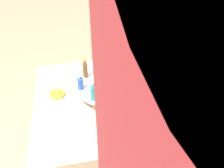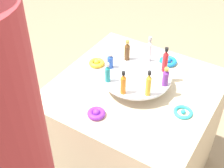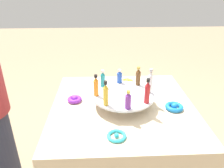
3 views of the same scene
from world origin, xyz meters
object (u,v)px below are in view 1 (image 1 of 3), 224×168
object	(u,v)px
display_stand	(109,87)
bottle_gold	(135,83)
bottle_teal	(93,92)
bottle_orange	(117,92)
ribbon_bow_gold	(57,94)
bottle_purple	(135,73)
bottle_red	(122,62)
bottle_clear	(102,61)
bottle_blue	(80,82)
bottle_brown	(85,69)
ribbon_bow_teal	(160,93)
ribbon_bow_purple	(109,132)
ribbon_bow_blue	(109,67)

from	to	relation	value
display_stand	bottle_gold	bearing A→B (deg)	-41.49
bottle_teal	bottle_orange	distance (m)	0.12
bottle_gold	ribbon_bow_gold	world-z (taller)	bottle_gold
bottle_purple	ribbon_bow_gold	distance (m)	0.45
bottle_red	bottle_clear	bearing A→B (deg)	161.01
bottle_clear	ribbon_bow_gold	bearing A→B (deg)	-160.77
bottle_blue	bottle_gold	bearing A→B (deg)	-18.99
bottle_brown	bottle_purple	size ratio (longest dim) A/B	1.17
bottle_clear	bottle_brown	distance (m)	0.12
bottle_blue	bottle_gold	xyz separation A→B (m)	(0.27, -0.09, 0.02)
bottle_gold	ribbon_bow_teal	bearing A→B (deg)	14.76
bottle_teal	ribbon_bow_purple	xyz separation A→B (m)	(0.05, -0.17, -0.11)
ribbon_bow_gold	ribbon_bow_purple	world-z (taller)	ribbon_bow_purple
display_stand	ribbon_bow_blue	size ratio (longest dim) A/B	3.48
bottle_blue	ribbon_bow_gold	distance (m)	0.18
bottle_brown	bottle_gold	world-z (taller)	bottle_gold
bottle_blue	bottle_gold	distance (m)	0.28
bottle_orange	bottle_purple	xyz separation A→B (m)	(0.14, 0.16, -0.01)
bottle_brown	bottle_clear	bearing A→B (deg)	26.01
bottle_purple	ribbon_bow_gold	world-z (taller)	bottle_purple
bottle_purple	ribbon_bow_purple	xyz separation A→B (m)	(-0.21, -0.30, -0.11)
bottle_blue	bottle_purple	bearing A→B (deg)	3.51
ribbon_bow_purple	bottle_blue	bearing A→B (deg)	109.23
display_stand	bottle_teal	size ratio (longest dim) A/B	3.30
bottle_clear	bottle_purple	distance (m)	0.22
bottle_red	display_stand	bearing A→B (deg)	-131.49
bottle_gold	ribbon_bow_teal	world-z (taller)	bottle_gold
ribbon_bow_purple	ribbon_bow_blue	bearing A→B (deg)	78.90
ribbon_bow_teal	ribbon_bow_gold	distance (m)	0.58
bottle_gold	bottle_red	world-z (taller)	bottle_red
display_stand	ribbon_bow_purple	bearing A→B (deg)	-101.10
bottle_brown	ribbon_bow_gold	bearing A→B (deg)	-165.24
bottle_teal	bottle_orange	world-z (taller)	bottle_orange
bottle_brown	bottle_orange	xyz separation A→B (m)	(0.12, -0.25, 0.00)
bottle_gold	ribbon_bow_blue	xyz separation A→B (m)	(-0.06, 0.39, -0.12)
bottle_blue	ribbon_bow_purple	bearing A→B (deg)	-70.77
bottle_brown	ribbon_bow_purple	bearing A→B (deg)	-81.42
bottle_orange	bottle_red	distance (m)	0.28
bottle_gold	ribbon_bow_teal	size ratio (longest dim) A/B	1.49
bottle_blue	bottle_teal	xyz separation A→B (m)	(0.05, -0.11, 0.01)
bottle_blue	ribbon_bow_teal	distance (m)	0.45
bottle_brown	ribbon_bow_blue	size ratio (longest dim) A/B	1.17
ribbon_bow_gold	bottle_gold	bearing A→B (deg)	-21.45
bottle_purple	ribbon_bow_teal	world-z (taller)	bottle_purple
bottle_gold	bottle_clear	bearing A→B (deg)	116.01
bottle_brown	bottle_gold	bearing A→B (deg)	-41.49
bottle_blue	ribbon_bow_gold	bearing A→B (deg)	153.86
ribbon_bow_gold	ribbon_bow_purple	bearing A→B (deg)	-56.10
bottle_clear	bottle_red	bearing A→B (deg)	-18.99
bottle_red	ribbon_bow_blue	distance (m)	0.22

